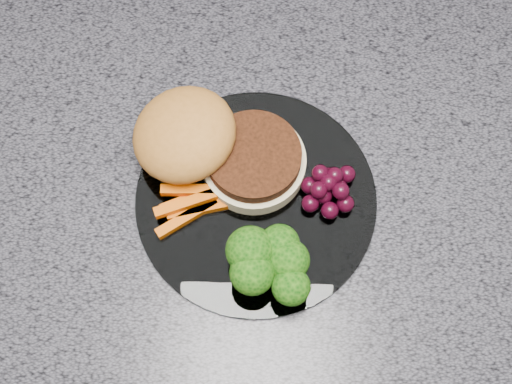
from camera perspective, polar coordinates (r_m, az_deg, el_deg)
island_cabinet at (r=1.23m, az=3.53°, el=-7.13°), size 1.20×0.60×0.86m
countertop at (r=0.80m, az=5.38°, el=0.59°), size 1.20×0.60×0.04m
plate at (r=0.77m, az=0.00°, el=-0.61°), size 0.26×0.26×0.01m
burger at (r=0.76m, az=-3.76°, el=3.73°), size 0.20×0.15×0.06m
carrot_sticks at (r=0.76m, az=-5.11°, el=-0.92°), size 0.08×0.07×0.02m
broccoli at (r=0.71m, az=0.99°, el=-5.57°), size 0.09×0.08×0.06m
grape_bunch at (r=0.76m, az=5.85°, el=0.28°), size 0.06×0.06×0.03m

